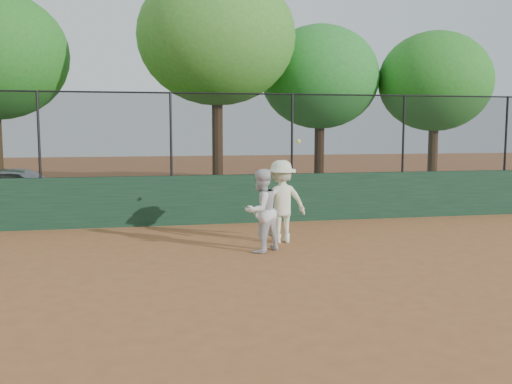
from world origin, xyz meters
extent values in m
plane|color=#A05E33|center=(0.00, 0.00, 0.00)|extent=(80.00, 80.00, 0.00)
cube|color=#1C3D27|center=(0.00, 6.00, 0.60)|extent=(26.00, 0.20, 1.20)
cube|color=#35531A|center=(0.00, 12.00, 0.00)|extent=(36.00, 12.00, 0.01)
imported|color=#B9BDC4|center=(-4.49, 8.30, 0.68)|extent=(4.16, 2.04, 1.37)
imported|color=silver|center=(0.98, 2.63, 0.79)|extent=(0.97, 0.93, 1.59)
imported|color=#E4E8C5|center=(1.58, 3.43, 0.85)|extent=(1.18, 0.79, 1.70)
sphere|color=#DCF736|center=(1.84, 3.08, 2.09)|extent=(0.08, 0.08, 0.08)
cube|color=black|center=(0.00, 6.00, 2.20)|extent=(26.00, 0.02, 2.00)
cylinder|color=black|center=(0.00, 6.00, 3.18)|extent=(26.00, 0.04, 0.04)
cylinder|color=black|center=(-3.50, 6.00, 2.20)|extent=(0.06, 0.06, 2.00)
cylinder|color=black|center=(-0.50, 6.00, 2.20)|extent=(0.06, 0.06, 2.00)
cylinder|color=black|center=(2.50, 6.00, 2.20)|extent=(0.06, 0.06, 2.00)
cylinder|color=black|center=(5.50, 6.00, 2.20)|extent=(0.06, 0.06, 2.00)
cylinder|color=black|center=(8.50, 6.00, 2.20)|extent=(0.06, 0.06, 2.00)
cylinder|color=#432917|center=(1.29, 10.91, 1.65)|extent=(0.36, 0.36, 3.31)
ellipsoid|color=#3C7926|center=(1.29, 10.91, 5.29)|extent=(5.14, 4.67, 4.44)
cylinder|color=#372212|center=(5.28, 12.38, 1.25)|extent=(0.36, 0.36, 2.51)
ellipsoid|color=#247126|center=(5.28, 12.38, 4.19)|extent=(4.35, 3.96, 3.76)
cylinder|color=#462D19|center=(9.46, 11.64, 1.21)|extent=(0.36, 0.36, 2.41)
ellipsoid|color=#256C1F|center=(9.46, 11.64, 4.04)|extent=(4.21, 3.83, 3.64)
camera|label=1|loc=(-1.26, -7.83, 2.36)|focal=40.00mm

